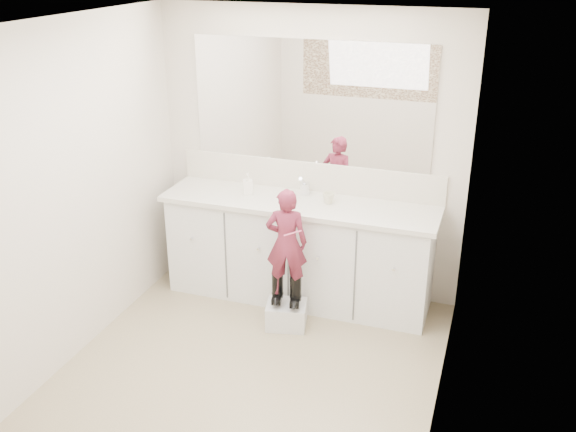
% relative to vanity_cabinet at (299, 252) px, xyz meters
% --- Properties ---
extents(floor, '(3.00, 3.00, 0.00)m').
position_rel_vanity_cabinet_xyz_m(floor, '(0.00, -1.23, -0.42)').
color(floor, '#827155').
rests_on(floor, ground).
extents(ceiling, '(3.00, 3.00, 0.00)m').
position_rel_vanity_cabinet_xyz_m(ceiling, '(0.00, -1.23, 1.97)').
color(ceiling, white).
rests_on(ceiling, wall_back).
extents(wall_back, '(2.60, 0.00, 2.60)m').
position_rel_vanity_cabinet_xyz_m(wall_back, '(0.00, 0.27, 0.77)').
color(wall_back, beige).
rests_on(wall_back, floor).
extents(wall_front, '(2.60, 0.00, 2.60)m').
position_rel_vanity_cabinet_xyz_m(wall_front, '(0.00, -2.73, 0.77)').
color(wall_front, beige).
rests_on(wall_front, floor).
extents(wall_left, '(0.00, 3.00, 3.00)m').
position_rel_vanity_cabinet_xyz_m(wall_left, '(-1.30, -1.23, 0.78)').
color(wall_left, beige).
rests_on(wall_left, floor).
extents(wall_right, '(0.00, 3.00, 3.00)m').
position_rel_vanity_cabinet_xyz_m(wall_right, '(1.30, -1.23, 0.78)').
color(wall_right, beige).
rests_on(wall_right, floor).
extents(vanity_cabinet, '(2.20, 0.55, 0.85)m').
position_rel_vanity_cabinet_xyz_m(vanity_cabinet, '(0.00, 0.00, 0.00)').
color(vanity_cabinet, silver).
rests_on(vanity_cabinet, floor).
extents(countertop, '(2.28, 0.58, 0.04)m').
position_rel_vanity_cabinet_xyz_m(countertop, '(0.00, -0.01, 0.45)').
color(countertop, beige).
rests_on(countertop, vanity_cabinet).
extents(backsplash, '(2.28, 0.03, 0.25)m').
position_rel_vanity_cabinet_xyz_m(backsplash, '(0.00, 0.26, 0.59)').
color(backsplash, beige).
rests_on(backsplash, countertop).
extents(mirror, '(2.00, 0.02, 1.00)m').
position_rel_vanity_cabinet_xyz_m(mirror, '(0.00, 0.26, 1.22)').
color(mirror, white).
rests_on(mirror, wall_back).
extents(dot_panel, '(2.00, 0.01, 1.20)m').
position_rel_vanity_cabinet_xyz_m(dot_panel, '(0.00, -2.71, 1.22)').
color(dot_panel, '#472819').
rests_on(dot_panel, wall_front).
extents(faucet, '(0.08, 0.08, 0.10)m').
position_rel_vanity_cabinet_xyz_m(faucet, '(0.00, 0.15, 0.52)').
color(faucet, silver).
rests_on(faucet, countertop).
extents(cup, '(0.12, 0.12, 0.09)m').
position_rel_vanity_cabinet_xyz_m(cup, '(0.24, 0.02, 0.51)').
color(cup, beige).
rests_on(cup, countertop).
extents(soap_bottle, '(0.10, 0.10, 0.17)m').
position_rel_vanity_cabinet_xyz_m(soap_bottle, '(-0.46, 0.02, 0.55)').
color(soap_bottle, white).
rests_on(soap_bottle, countertop).
extents(step_stool, '(0.36, 0.32, 0.20)m').
position_rel_vanity_cabinet_xyz_m(step_stool, '(0.05, -0.48, -0.33)').
color(step_stool, silver).
rests_on(step_stool, floor).
extents(boot_left, '(0.13, 0.19, 0.26)m').
position_rel_vanity_cabinet_xyz_m(boot_left, '(-0.02, -0.48, -0.10)').
color(boot_left, black).
rests_on(boot_left, step_stool).
extents(boot_right, '(0.13, 0.19, 0.26)m').
position_rel_vanity_cabinet_xyz_m(boot_right, '(0.13, -0.48, -0.10)').
color(boot_right, black).
rests_on(boot_right, step_stool).
extents(toddler, '(0.35, 0.27, 0.87)m').
position_rel_vanity_cabinet_xyz_m(toddler, '(0.05, -0.48, 0.31)').
color(toddler, '#AD3556').
rests_on(toddler, step_stool).
extents(toothbrush, '(0.14, 0.04, 0.06)m').
position_rel_vanity_cabinet_xyz_m(toothbrush, '(0.12, -0.54, 0.42)').
color(toothbrush, '#E85A81').
rests_on(toothbrush, toddler).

